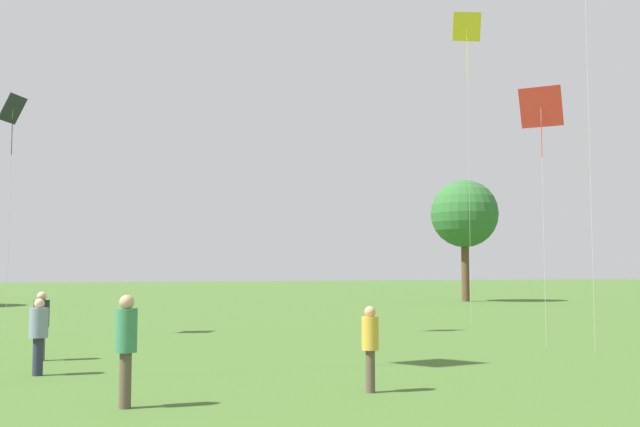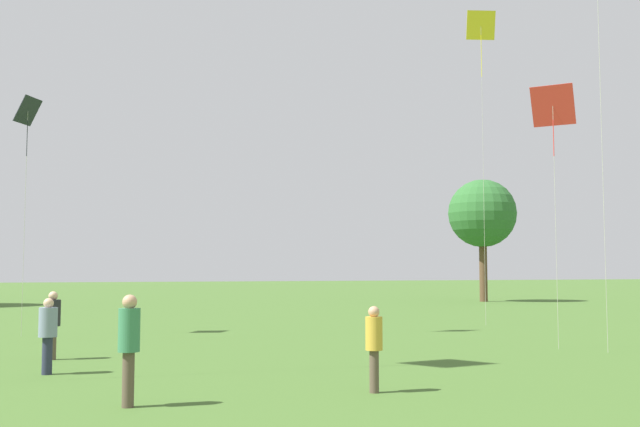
{
  "view_description": "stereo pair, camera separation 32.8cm",
  "coord_description": "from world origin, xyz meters",
  "px_view_note": "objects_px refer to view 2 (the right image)",
  "views": [
    {
      "loc": [
        -4.67,
        -4.29,
        2.2
      ],
      "look_at": [
        -0.13,
        6.14,
        3.08
      ],
      "focal_mm": 42.0,
      "sensor_mm": 36.0,
      "label": 1
    },
    {
      "loc": [
        -4.37,
        -4.42,
        2.2
      ],
      "look_at": [
        -0.13,
        6.14,
        3.08
      ],
      "focal_mm": 42.0,
      "sensor_mm": 36.0,
      "label": 2
    }
  ],
  "objects_px": {
    "person_standing_4": "(129,339)",
    "person_standing_3": "(48,329)",
    "distant_tree_1": "(482,214)",
    "kite_3": "(553,109)",
    "kite_0": "(28,116)",
    "kite_5": "(481,33)",
    "person_standing_1": "(374,341)",
    "person_standing_0": "(53,319)"
  },
  "relations": [
    {
      "from": "kite_3",
      "to": "distant_tree_1",
      "type": "height_order",
      "value": "distant_tree_1"
    },
    {
      "from": "kite_0",
      "to": "kite_3",
      "type": "xyz_separation_m",
      "value": [
        14.09,
        -10.08,
        -0.66
      ]
    },
    {
      "from": "person_standing_0",
      "to": "kite_0",
      "type": "relative_size",
      "value": 0.21
    },
    {
      "from": "person_standing_0",
      "to": "person_standing_4",
      "type": "relative_size",
      "value": 0.93
    },
    {
      "from": "person_standing_1",
      "to": "distant_tree_1",
      "type": "bearing_deg",
      "value": -48.42
    },
    {
      "from": "kite_5",
      "to": "distant_tree_1",
      "type": "xyz_separation_m",
      "value": [
        13.48,
        19.96,
        -5.79
      ]
    },
    {
      "from": "person_standing_3",
      "to": "kite_5",
      "type": "distance_m",
      "value": 22.15
    },
    {
      "from": "person_standing_0",
      "to": "kite_3",
      "type": "distance_m",
      "value": 14.87
    },
    {
      "from": "kite_0",
      "to": "kite_5",
      "type": "xyz_separation_m",
      "value": [
        17.52,
        -1.52,
        4.59
      ]
    },
    {
      "from": "kite_5",
      "to": "kite_0",
      "type": "bearing_deg",
      "value": 58.91
    },
    {
      "from": "person_standing_4",
      "to": "kite_3",
      "type": "xyz_separation_m",
      "value": [
        12.53,
        4.74,
        5.78
      ]
    },
    {
      "from": "person_standing_4",
      "to": "kite_0",
      "type": "height_order",
      "value": "kite_0"
    },
    {
      "from": "kite_3",
      "to": "kite_5",
      "type": "distance_m",
      "value": 10.61
    },
    {
      "from": "kite_3",
      "to": "person_standing_0",
      "type": "bearing_deg",
      "value": 83.54
    },
    {
      "from": "person_standing_1",
      "to": "kite_5",
      "type": "distance_m",
      "value": 21.01
    },
    {
      "from": "person_standing_1",
      "to": "person_standing_4",
      "type": "distance_m",
      "value": 4.34
    },
    {
      "from": "distant_tree_1",
      "to": "kite_3",
      "type": "bearing_deg",
      "value": -120.66
    },
    {
      "from": "person_standing_0",
      "to": "kite_5",
      "type": "height_order",
      "value": "kite_5"
    },
    {
      "from": "person_standing_1",
      "to": "distant_tree_1",
      "type": "distance_m",
      "value": 42.15
    },
    {
      "from": "person_standing_3",
      "to": "kite_0",
      "type": "bearing_deg",
      "value": -71.47
    },
    {
      "from": "person_standing_4",
      "to": "distant_tree_1",
      "type": "xyz_separation_m",
      "value": [
        29.43,
        33.25,
        5.24
      ]
    },
    {
      "from": "person_standing_3",
      "to": "kite_3",
      "type": "xyz_separation_m",
      "value": [
        13.61,
        0.16,
        5.92
      ]
    },
    {
      "from": "person_standing_4",
      "to": "person_standing_3",
      "type": "bearing_deg",
      "value": -172.31
    },
    {
      "from": "person_standing_0",
      "to": "person_standing_1",
      "type": "bearing_deg",
      "value": -120.5
    },
    {
      "from": "kite_0",
      "to": "kite_5",
      "type": "distance_m",
      "value": 18.17
    },
    {
      "from": "kite_5",
      "to": "distant_tree_1",
      "type": "distance_m",
      "value": 24.77
    },
    {
      "from": "person_standing_0",
      "to": "distant_tree_1",
      "type": "bearing_deg",
      "value": -24.69
    },
    {
      "from": "distant_tree_1",
      "to": "person_standing_0",
      "type": "bearing_deg",
      "value": -139.49
    },
    {
      "from": "kite_0",
      "to": "kite_3",
      "type": "height_order",
      "value": "kite_0"
    },
    {
      "from": "kite_3",
      "to": "distant_tree_1",
      "type": "xyz_separation_m",
      "value": [
        16.9,
        28.51,
        -0.54
      ]
    },
    {
      "from": "person_standing_3",
      "to": "kite_0",
      "type": "xyz_separation_m",
      "value": [
        -0.48,
        10.24,
        6.58
      ]
    },
    {
      "from": "person_standing_3",
      "to": "kite_3",
      "type": "relative_size",
      "value": 0.22
    },
    {
      "from": "person_standing_1",
      "to": "kite_0",
      "type": "height_order",
      "value": "kite_0"
    },
    {
      "from": "person_standing_4",
      "to": "kite_0",
      "type": "relative_size",
      "value": 0.22
    },
    {
      "from": "person_standing_3",
      "to": "kite_5",
      "type": "bearing_deg",
      "value": -137.08
    },
    {
      "from": "kite_0",
      "to": "kite_3",
      "type": "relative_size",
      "value": 1.08
    },
    {
      "from": "distant_tree_1",
      "to": "kite_0",
      "type": "bearing_deg",
      "value": -149.26
    },
    {
      "from": "distant_tree_1",
      "to": "kite_5",
      "type": "bearing_deg",
      "value": -124.04
    },
    {
      "from": "person_standing_0",
      "to": "person_standing_3",
      "type": "height_order",
      "value": "person_standing_0"
    },
    {
      "from": "person_standing_1",
      "to": "distant_tree_1",
      "type": "relative_size",
      "value": 0.18
    },
    {
      "from": "distant_tree_1",
      "to": "person_standing_1",
      "type": "bearing_deg",
      "value": -126.89
    },
    {
      "from": "person_standing_0",
      "to": "kite_0",
      "type": "bearing_deg",
      "value": 30.05
    }
  ]
}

